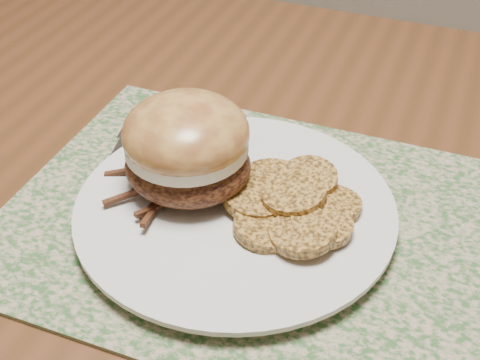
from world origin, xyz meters
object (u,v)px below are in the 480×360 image
dining_table (221,271)px  pork_sandwich (187,147)px  fork (115,163)px  dinner_plate (235,211)px

dining_table → pork_sandwich: size_ratio=10.81×
dining_table → fork: bearing=170.4°
dinner_plate → fork: (-0.14, 0.03, -0.01)m
pork_sandwich → fork: pork_sandwich is taller
dinner_plate → pork_sandwich: bearing=168.0°
dining_table → fork: 0.15m
dining_table → pork_sandwich: bearing=-178.2°
pork_sandwich → fork: size_ratio=0.73×
dining_table → fork: fork is taller
dining_table → dinner_plate: bearing=-29.1°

